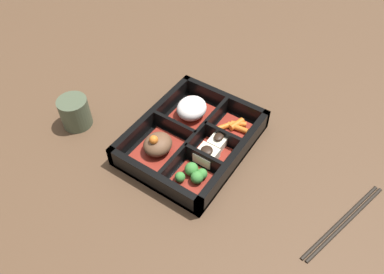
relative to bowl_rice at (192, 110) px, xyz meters
The scene contains 10 objects.
ground_plane 0.08m from the bowl_rice, 145.49° to the right, with size 3.00×3.00×0.00m, color #4C3523.
bento_base 0.08m from the bowl_rice, 145.49° to the right, with size 0.28×0.22×0.01m.
bento_rim 0.08m from the bowl_rice, 143.66° to the right, with size 0.28×0.22×0.05m.
bowl_stew 0.12m from the bowl_rice, behind, with size 0.10×0.09×0.05m.
bowl_rice is the anchor object (origin of this frame).
bowl_greens 0.17m from the bowl_rice, 145.41° to the right, with size 0.06×0.07×0.03m.
bowl_tofu 0.12m from the bowl_rice, 125.27° to the right, with size 0.09×0.07×0.04m.
bowl_carrots 0.10m from the bowl_rice, 79.14° to the right, with size 0.07×0.07×0.02m.
tea_cup 0.26m from the bowl_rice, 126.46° to the left, with size 0.07×0.07×0.07m.
chopsticks 0.38m from the bowl_rice, 98.82° to the right, with size 0.22×0.08×0.01m.
Camera 1 is at (-0.44, -0.29, 0.62)m, focal length 35.00 mm.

